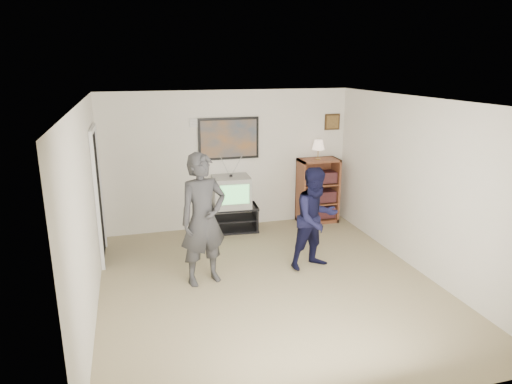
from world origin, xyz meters
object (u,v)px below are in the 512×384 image
person_tall (203,220)px  person_short (316,218)px  bookshelf (318,191)px  crt_television (231,192)px  media_stand (232,218)px

person_tall → person_short: size_ratio=1.20×
person_short → bookshelf: bearing=52.4°
crt_television → person_short: size_ratio=0.43×
media_stand → bookshelf: 1.73m
media_stand → person_tall: 2.15m
bookshelf → person_tall: size_ratio=0.67×
bookshelf → person_short: size_ratio=0.80×
crt_television → person_short: person_short is taller
person_short → person_tall: bearing=167.7°
person_short → media_stand: bearing=101.3°
media_stand → crt_television: (-0.01, 0.00, 0.51)m
crt_television → person_tall: size_ratio=0.36×
media_stand → person_tall: bearing=-108.4°
bookshelf → person_short: (-0.84, -1.89, 0.15)m
media_stand → bookshelf: bookshelf is taller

